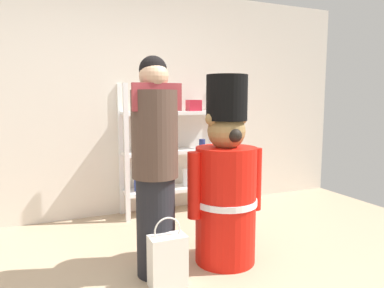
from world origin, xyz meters
name	(u,v)px	position (x,y,z in m)	size (l,w,h in m)	color
back_wall	(104,103)	(0.00, 2.20, 1.30)	(6.40, 0.12, 2.60)	silver
merchandise_shelf	(173,148)	(0.75, 1.98, 0.77)	(1.23, 0.35, 1.52)	white
teddy_bear_guard	(226,185)	(0.68, 0.55, 0.65)	(0.67, 0.52, 1.54)	red
person_shopper	(155,165)	(0.08, 0.56, 0.86)	(0.36, 0.35, 1.66)	black
shopping_bag	(168,260)	(0.10, 0.35, 0.20)	(0.27, 0.16, 0.52)	silver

